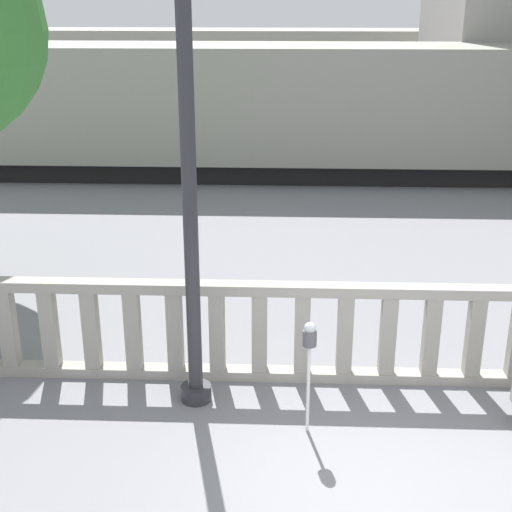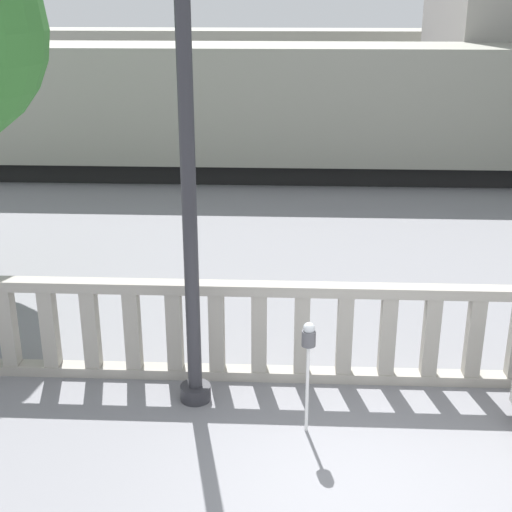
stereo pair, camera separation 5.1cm
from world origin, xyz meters
name	(u,v)px [view 1 (the left image)]	position (x,y,z in m)	size (l,w,h in m)	color
ground_plane	(360,500)	(0.00, 0.00, 0.00)	(160.00, 160.00, 0.00)	slate
balustrade	(345,334)	(0.00, 2.44, 0.70)	(13.26, 0.24, 1.40)	#9E998E
lamppost	(189,171)	(-1.93, 1.87, 3.03)	(0.39, 0.39, 6.09)	#2D2D33
parking_meter	(309,345)	(-0.52, 1.24, 1.15)	(0.16, 0.16, 1.44)	silver
train_near	(417,110)	(2.77, 13.75, 1.88)	(28.86, 2.81, 4.19)	black
train_far	(271,67)	(-1.52, 26.38, 1.76)	(26.39, 2.77, 3.94)	black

